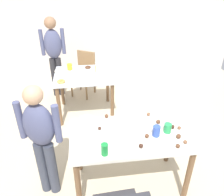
{
  "coord_description": "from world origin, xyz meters",
  "views": [
    {
      "loc": [
        -0.36,
        -1.91,
        2.25
      ],
      "look_at": [
        -0.05,
        0.43,
        0.9
      ],
      "focal_mm": 35.89,
      "sensor_mm": 36.0,
      "label": 1
    }
  ],
  "objects": [
    {
      "name": "chair_far_table",
      "position": [
        -0.36,
        2.29,
        0.5
      ],
      "size": [
        0.55,
        0.55,
        0.87
      ],
      "color": "olive",
      "rests_on": "ground_plane"
    },
    {
      "name": "cake_ball_10",
      "position": [
        0.62,
        -0.08,
        0.77
      ],
      "size": [
        0.04,
        0.04,
        0.04
      ],
      "primitive_type": "sphere",
      "color": "brown",
      "rests_on": "dining_table_near"
    },
    {
      "name": "cake_ball_0",
      "position": [
        -0.24,
        0.02,
        0.77
      ],
      "size": [
        0.04,
        0.04,
        0.04
      ],
      "primitive_type": "sphere",
      "color": "#3D2319",
      "rests_on": "dining_table_near"
    },
    {
      "name": "soda_can",
      "position": [
        -0.22,
        -0.36,
        0.81
      ],
      "size": [
        0.07,
        0.07,
        0.12
      ],
      "primitive_type": "cylinder",
      "color": "#198438",
      "rests_on": "dining_table_near"
    },
    {
      "name": "donut_far_0",
      "position": [
        -0.73,
        1.26,
        0.77
      ],
      "size": [
        0.13,
        0.13,
        0.04
      ],
      "primitive_type": "torus",
      "color": "gold",
      "rests_on": "dining_table_far"
    },
    {
      "name": "wall_back",
      "position": [
        0.0,
        3.2,
        1.3
      ],
      "size": [
        6.4,
        0.1,
        2.6
      ],
      "primitive_type": "cube",
      "color": "silver",
      "rests_on": "ground_plane"
    },
    {
      "name": "dining_table_near",
      "position": [
        0.08,
        -0.09,
        0.65
      ],
      "size": [
        1.28,
        0.7,
        0.75
      ],
      "color": "silver",
      "rests_on": "ground_plane"
    },
    {
      "name": "mixing_bowl",
      "position": [
        -0.37,
        0.12,
        0.78
      ],
      "size": [
        0.21,
        0.21,
        0.07
      ],
      "primitive_type": "cylinder",
      "color": "white",
      "rests_on": "dining_table_near"
    },
    {
      "name": "cup_near_1",
      "position": [
        0.34,
        -0.15,
        0.81
      ],
      "size": [
        0.08,
        0.08,
        0.12
      ],
      "primitive_type": "cylinder",
      "color": "#3351B2",
      "rests_on": "dining_table_near"
    },
    {
      "name": "donut_far_1",
      "position": [
        -0.34,
        1.57,
        0.76
      ],
      "size": [
        0.1,
        0.1,
        0.03
      ],
      "primitive_type": "torus",
      "color": "white",
      "rests_on": "dining_table_far"
    },
    {
      "name": "cake_ball_1",
      "position": [
        0.42,
        0.05,
        0.77
      ],
      "size": [
        0.05,
        0.05,
        0.05
      ],
      "primitive_type": "sphere",
      "color": "brown",
      "rests_on": "dining_table_near"
    },
    {
      "name": "cup_far_1",
      "position": [
        -0.14,
        1.6,
        0.81
      ],
      "size": [
        0.07,
        0.07,
        0.12
      ],
      "primitive_type": "cylinder",
      "color": "yellow",
      "rests_on": "dining_table_far"
    },
    {
      "name": "cake_ball_6",
      "position": [
        0.55,
        -0.06,
        0.77
      ],
      "size": [
        0.05,
        0.05,
        0.05
      ],
      "primitive_type": "sphere",
      "color": "#3D2319",
      "rests_on": "dining_table_near"
    },
    {
      "name": "cake_ball_3",
      "position": [
        0.55,
        -0.23,
        0.77
      ],
      "size": [
        0.05,
        0.05,
        0.05
      ],
      "primitive_type": "sphere",
      "color": "brown",
      "rests_on": "dining_table_near"
    },
    {
      "name": "person_girl_near",
      "position": [
        -0.84,
        -0.07,
        0.81
      ],
      "size": [
        0.45,
        0.28,
        1.36
      ],
      "color": "#383D4C",
      "rests_on": "ground_plane"
    },
    {
      "name": "donut_far_3",
      "position": [
        -0.3,
        1.8,
        0.77
      ],
      "size": [
        0.11,
        0.11,
        0.03
      ],
      "primitive_type": "torus",
      "color": "brown",
      "rests_on": "dining_table_far"
    },
    {
      "name": "cake_ball_2",
      "position": [
        0.59,
        -0.31,
        0.77
      ],
      "size": [
        0.04,
        0.04,
        0.04
      ],
      "primitive_type": "sphere",
      "color": "brown",
      "rests_on": "dining_table_near"
    },
    {
      "name": "cake_ball_9",
      "position": [
        0.36,
        0.21,
        0.77
      ],
      "size": [
        0.04,
        0.04,
        0.04
      ],
      "primitive_type": "sphere",
      "color": "brown",
      "rests_on": "dining_table_near"
    },
    {
      "name": "pitcher_far",
      "position": [
        -0.12,
        1.4,
        0.87
      ],
      "size": [
        0.13,
        0.13,
        0.24
      ],
      "primitive_type": "cylinder",
      "color": "white",
      "rests_on": "dining_table_far"
    },
    {
      "name": "dining_table_far",
      "position": [
        -0.37,
        1.54,
        0.64
      ],
      "size": [
        0.98,
        0.8,
        0.75
      ],
      "color": "silver",
      "rests_on": "ground_plane"
    },
    {
      "name": "cup_far_0",
      "position": [
        -0.61,
        1.77,
        0.8
      ],
      "size": [
        0.09,
        0.09,
        0.1
      ],
      "primitive_type": "cylinder",
      "color": "yellow",
      "rests_on": "dining_table_far"
    },
    {
      "name": "ground_plane",
      "position": [
        0.0,
        0.0,
        0.0
      ],
      "size": [
        6.4,
        6.4,
        0.0
      ],
      "primitive_type": "plane",
      "color": "beige"
    },
    {
      "name": "cake_ball_4",
      "position": [
        0.14,
        -0.31,
        0.77
      ],
      "size": [
        0.04,
        0.04,
        0.04
      ],
      "primitive_type": "sphere",
      "color": "#3D2319",
      "rests_on": "dining_table_near"
    },
    {
      "name": "cake_ball_8",
      "position": [
        0.23,
        -0.18,
        0.77
      ],
      "size": [
        0.04,
        0.04,
        0.04
      ],
      "primitive_type": "sphere",
      "color": "brown",
      "rests_on": "dining_table_near"
    },
    {
      "name": "cake_ball_5",
      "position": [
        0.49,
        -0.36,
        0.77
      ],
      "size": [
        0.04,
        0.04,
        0.04
      ],
      "primitive_type": "sphere",
      "color": "brown",
      "rests_on": "dining_table_near"
    },
    {
      "name": "person_adult_far",
      "position": [
        -0.91,
        2.28,
        0.93
      ],
      "size": [
        0.46,
        0.24,
        1.55
      ],
      "color": "#28282D",
      "rests_on": "ground_plane"
    },
    {
      "name": "donut_far_2",
      "position": [
        -0.79,
        1.68,
        0.77
      ],
      "size": [
        0.14,
        0.14,
        0.04
      ],
      "primitive_type": "torus",
      "color": "white",
      "rests_on": "dining_table_far"
    },
    {
      "name": "cup_near_0",
      "position": [
        0.47,
        -0.11,
        0.8
      ],
      "size": [
        0.08,
        0.08,
        0.1
      ],
      "primitive_type": "cylinder",
      "color": "green",
      "rests_on": "dining_table_near"
    },
    {
      "name": "fork_near",
      "position": [
        -0.03,
        -0.0,
        0.75
      ],
      "size": [
        0.17,
        0.02,
        0.01
      ],
      "primitive_type": "cube",
      "color": "silver",
      "rests_on": "dining_table_near"
    },
    {
      "name": "cake_ball_7",
      "position": [
        -0.14,
        0.23,
        0.77
      ],
      "size": [
        0.04,
        0.04,
        0.04
      ],
      "primitive_type": "sphere",
      "color": "brown",
      "rests_on": "dining_table_near"
    }
  ]
}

